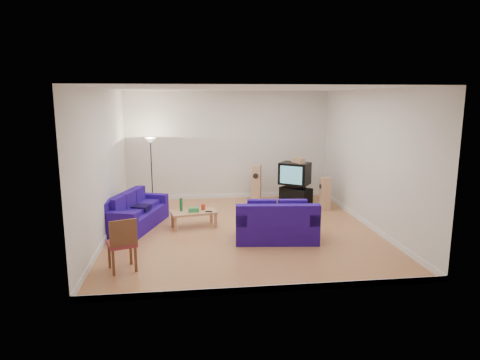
{
  "coord_description": "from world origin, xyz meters",
  "views": [
    {
      "loc": [
        -1.22,
        -9.39,
        3.02
      ],
      "look_at": [
        0.0,
        0.4,
        1.1
      ],
      "focal_mm": 32.0,
      "sensor_mm": 36.0,
      "label": 1
    }
  ],
  "objects": [
    {
      "name": "television",
      "position": [
        1.75,
        2.05,
        0.92
      ],
      "size": [
        0.97,
        0.92,
        0.61
      ],
      "rotation": [
        0.0,
        0.0,
        -0.6
      ],
      "color": "black",
      "rests_on": "av_receiver"
    },
    {
      "name": "floor_lamp",
      "position": [
        -2.22,
        2.56,
        1.58
      ],
      "size": [
        0.33,
        0.33,
        1.92
      ],
      "color": "black",
      "rests_on": "ground"
    },
    {
      "name": "sofa_three_seat",
      "position": [
        -2.5,
        0.57,
        0.29
      ],
      "size": [
        1.46,
        2.18,
        0.78
      ],
      "rotation": [
        0.0,
        0.0,
        -1.89
      ],
      "color": "#1F0E5B",
      "rests_on": "ground"
    },
    {
      "name": "remote",
      "position": [
        -0.75,
        0.27,
        0.39
      ],
      "size": [
        0.17,
        0.07,
        0.02
      ],
      "primitive_type": "cube",
      "rotation": [
        0.0,
        0.0,
        -0.14
      ],
      "color": "black",
      "rests_on": "coffee_table"
    },
    {
      "name": "av_receiver",
      "position": [
        1.82,
        2.07,
        0.57
      ],
      "size": [
        0.58,
        0.55,
        0.11
      ],
      "primitive_type": "cube",
      "rotation": [
        0.0,
        0.0,
        -0.5
      ],
      "color": "black",
      "rests_on": "tv_stand"
    },
    {
      "name": "red_canister",
      "position": [
        -0.87,
        0.48,
        0.45
      ],
      "size": [
        0.12,
        0.12,
        0.13
      ],
      "primitive_type": "cylinder",
      "rotation": [
        0.0,
        0.0,
        0.25
      ],
      "color": "red",
      "rests_on": "coffee_table"
    },
    {
      "name": "sofa_loveseat",
      "position": [
        0.63,
        -0.8,
        0.33
      ],
      "size": [
        1.82,
        1.15,
        0.86
      ],
      "rotation": [
        0.0,
        0.0,
        -0.11
      ],
      "color": "#1F0E5B",
      "rests_on": "ground"
    },
    {
      "name": "centre_speaker",
      "position": [
        1.83,
        2.01,
        1.3
      ],
      "size": [
        0.31,
        0.46,
        0.15
      ],
      "primitive_type": "cube",
      "rotation": [
        0.0,
        0.0,
        -1.22
      ],
      "color": "tan",
      "rests_on": "television"
    },
    {
      "name": "coffee_table",
      "position": [
        -1.1,
        0.37,
        0.33
      ],
      "size": [
        1.13,
        0.72,
        0.38
      ],
      "rotation": [
        0.0,
        0.0,
        0.19
      ],
      "color": "tan",
      "rests_on": "ground"
    },
    {
      "name": "speaker_right",
      "position": [
        2.45,
        1.49,
        0.45
      ],
      "size": [
        0.29,
        0.22,
        0.89
      ],
      "rotation": [
        0.0,
        0.0,
        -1.51
      ],
      "color": "tan",
      "rests_on": "ground"
    },
    {
      "name": "speaker_left",
      "position": [
        0.77,
        2.7,
        0.53
      ],
      "size": [
        0.33,
        0.38,
        1.07
      ],
      "rotation": [
        0.0,
        0.0,
        -0.3
      ],
      "color": "tan",
      "rests_on": "ground"
    },
    {
      "name": "tissue_box",
      "position": [
        -1.1,
        0.32,
        0.43
      ],
      "size": [
        0.25,
        0.14,
        0.1
      ],
      "primitive_type": "cube",
      "rotation": [
        0.0,
        0.0,
        0.02
      ],
      "color": "green",
      "rests_on": "coffee_table"
    },
    {
      "name": "tv_stand",
      "position": [
        1.79,
        2.06,
        0.26
      ],
      "size": [
        0.91,
        0.94,
        0.51
      ],
      "primitive_type": "cube",
      "rotation": [
        0.0,
        0.0,
        -0.85
      ],
      "color": "black",
      "rests_on": "ground"
    },
    {
      "name": "dining_chair",
      "position": [
        -2.38,
        -2.1,
        0.54
      ],
      "size": [
        0.6,
        0.6,
        0.98
      ],
      "rotation": [
        0.0,
        0.0,
        0.34
      ],
      "color": "brown",
      "rests_on": "ground"
    },
    {
      "name": "room",
      "position": [
        0.0,
        0.0,
        1.54
      ],
      "size": [
        6.01,
        6.51,
        3.21
      ],
      "color": "#99572F",
      "rests_on": "ground"
    },
    {
      "name": "bottle",
      "position": [
        -1.39,
        0.43,
        0.54
      ],
      "size": [
        0.1,
        0.1,
        0.31
      ],
      "primitive_type": "cylinder",
      "rotation": [
        0.0,
        0.0,
        0.46
      ],
      "color": "#197233",
      "rests_on": "coffee_table"
    }
  ]
}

